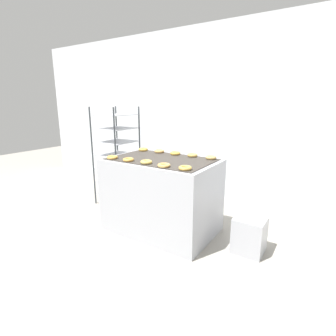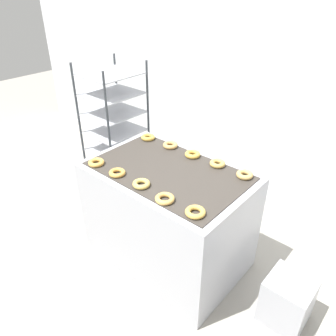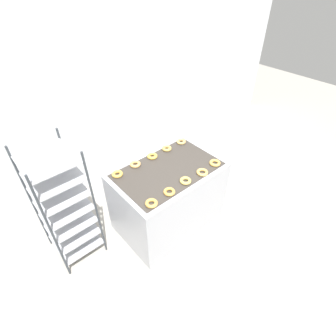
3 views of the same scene
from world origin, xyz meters
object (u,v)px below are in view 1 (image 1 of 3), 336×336
object	(u,v)px
donut_near_rightmost	(185,168)
donut_far_left	(159,151)
donut_far_right	(192,155)
donut_near_left	(128,160)
fryer_machine	(162,195)
donut_far_center	(175,153)
glaze_bin	(249,235)
donut_near_leftmost	(112,157)
donut_far_leftmost	(143,149)
donut_near_center	(146,162)
donut_near_right	(164,165)
baking_rack_cart	(117,155)
donut_far_rightmost	(211,157)

from	to	relation	value
donut_near_rightmost	donut_far_left	bearing A→B (deg)	140.36
donut_far_left	donut_far_right	bearing A→B (deg)	0.05
donut_near_left	donut_near_rightmost	xyz separation A→B (m)	(0.76, 0.01, 0.00)
fryer_machine	donut_far_center	size ratio (longest dim) A/B	10.05
glaze_bin	donut_near_leftmost	distance (m)	1.84
donut_far_leftmost	donut_far_left	size ratio (longest dim) A/B	0.98
fryer_machine	donut_near_left	distance (m)	0.64
donut_near_leftmost	donut_near_center	xyz separation A→B (m)	(0.51, 0.02, 0.00)
donut_near_leftmost	donut_near_right	size ratio (longest dim) A/B	0.96
fryer_machine	donut_near_right	bearing A→B (deg)	-52.00
baking_rack_cart	donut_near_left	bearing A→B (deg)	-39.55
fryer_machine	donut_far_left	xyz separation A→B (m)	(-0.25, 0.32, 0.49)
donut_near_right	donut_far_left	bearing A→B (deg)	128.08
baking_rack_cart	donut_far_right	world-z (taller)	baking_rack_cart
fryer_machine	donut_far_rightmost	world-z (taller)	donut_far_rightmost
donut_near_rightmost	donut_far_right	world-z (taller)	donut_far_right
baking_rack_cart	donut_far_leftmost	size ratio (longest dim) A/B	11.75
donut_near_right	donut_far_rightmost	distance (m)	0.69
donut_near_leftmost	donut_far_rightmost	size ratio (longest dim) A/B	1.02
fryer_machine	donut_far_leftmost	world-z (taller)	donut_far_leftmost
glaze_bin	donut_near_rightmost	xyz separation A→B (m)	(-0.60, -0.39, 0.76)
fryer_machine	donut_near_left	bearing A→B (deg)	-129.28
glaze_bin	donut_near_right	bearing A→B (deg)	-154.20
donut_far_leftmost	donut_far_right	size ratio (longest dim) A/B	1.02
fryer_machine	donut_near_leftmost	size ratio (longest dim) A/B	10.13
donut_far_leftmost	donut_far_rightmost	bearing A→B (deg)	0.47
glaze_bin	donut_near_rightmost	bearing A→B (deg)	-146.95
donut_near_center	donut_near_leftmost	bearing A→B (deg)	-177.88
donut_near_center	donut_far_right	size ratio (longest dim) A/B	1.03
donut_near_rightmost	donut_near_left	bearing A→B (deg)	-179.33
donut_near_left	donut_near_right	distance (m)	0.51
fryer_machine	baking_rack_cart	world-z (taller)	baking_rack_cart
donut_near_center	donut_far_rightmost	xyz separation A→B (m)	(0.52, 0.62, 0.00)
donut_far_rightmost	fryer_machine	bearing A→B (deg)	-148.45
donut_near_left	donut_far_left	size ratio (longest dim) A/B	0.96
fryer_machine	donut_far_center	bearing A→B (deg)	88.69
donut_near_center	donut_far_leftmost	xyz separation A→B (m)	(-0.52, 0.61, 0.00)
donut_near_center	donut_far_right	xyz separation A→B (m)	(0.26, 0.63, 0.00)
donut_near_center	donut_far_center	world-z (taller)	donut_far_center
baking_rack_cart	donut_near_leftmost	xyz separation A→B (m)	(0.66, -0.76, 0.17)
glaze_bin	donut_far_center	bearing A→B (deg)	168.25
donut_far_leftmost	donut_near_leftmost	bearing A→B (deg)	-88.85
donut_far_left	baking_rack_cart	bearing A→B (deg)	172.72
donut_near_left	donut_far_center	xyz separation A→B (m)	(0.26, 0.63, 0.00)
donut_near_leftmost	donut_far_left	size ratio (longest dim) A/B	0.98
glaze_bin	donut_far_leftmost	size ratio (longest dim) A/B	3.04
fryer_machine	donut_near_right	size ratio (longest dim) A/B	9.74
baking_rack_cart	donut_far_rightmost	xyz separation A→B (m)	(1.69, -0.12, 0.17)
glaze_bin	donut_near_right	distance (m)	1.22
baking_rack_cart	donut_far_center	world-z (taller)	baking_rack_cart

